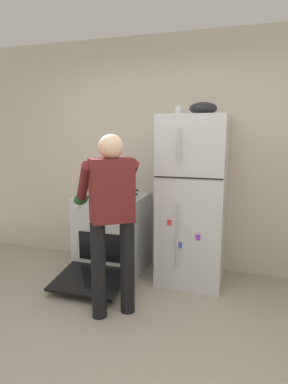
# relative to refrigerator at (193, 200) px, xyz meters

# --- Properties ---
(ground) EXTENTS (8.00, 8.00, 0.00)m
(ground) POSITION_rel_refrigerator_xyz_m (-0.36, -1.57, -0.89)
(ground) COLOR #9E9384
(kitchen_wall_back) EXTENTS (6.00, 0.10, 2.70)m
(kitchen_wall_back) POSITION_rel_refrigerator_xyz_m (-0.36, 0.38, 0.46)
(kitchen_wall_back) COLOR beige
(kitchen_wall_back) RESTS_ON ground
(refrigerator) EXTENTS (0.68, 0.72, 1.79)m
(refrigerator) POSITION_rel_refrigerator_xyz_m (0.00, 0.00, 0.00)
(refrigerator) COLOR silver
(refrigerator) RESTS_ON ground
(stove_range) EXTENTS (0.76, 1.20, 0.89)m
(stove_range) POSITION_rel_refrigerator_xyz_m (-0.94, -0.02, -0.46)
(stove_range) COLOR silver
(stove_range) RESTS_ON ground
(person_cook) EXTENTS (0.69, 0.74, 1.60)m
(person_cook) POSITION_rel_refrigerator_xyz_m (-0.56, -0.91, 0.07)
(person_cook) COLOR black
(person_cook) RESTS_ON ground
(red_pot) EXTENTS (0.35, 0.25, 0.10)m
(red_pot) POSITION_rel_refrigerator_xyz_m (-0.78, -0.05, 0.05)
(red_pot) COLOR #19479E
(red_pot) RESTS_ON stove_range
(coffee_mug) EXTENTS (0.11, 0.08, 0.10)m
(coffee_mug) POSITION_rel_refrigerator_xyz_m (-0.18, 0.05, 0.94)
(coffee_mug) COLOR silver
(coffee_mug) RESTS_ON refrigerator
(mixing_bowl) EXTENTS (0.28, 0.28, 0.13)m
(mixing_bowl) POSITION_rel_refrigerator_xyz_m (0.08, 0.00, 0.96)
(mixing_bowl) COLOR black
(mixing_bowl) RESTS_ON refrigerator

